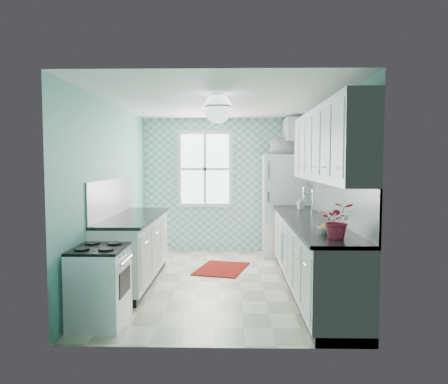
{
  "coord_description": "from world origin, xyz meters",
  "views": [
    {
      "loc": [
        0.19,
        -6.05,
        1.69
      ],
      "look_at": [
        0.05,
        0.25,
        1.25
      ],
      "focal_mm": 35.0,
      "sensor_mm": 36.0,
      "label": 1
    }
  ],
  "objects_px": {
    "ceiling_light": "(218,108)",
    "fruit_bowl": "(330,230)",
    "fridge": "(285,205)",
    "sink": "(301,212)",
    "microwave": "(285,147)",
    "stove": "(100,284)",
    "potted_plant": "(338,221)"
  },
  "relations": [
    {
      "from": "stove",
      "to": "ceiling_light",
      "type": "bearing_deg",
      "value": 38.65
    },
    {
      "from": "fridge",
      "to": "stove",
      "type": "relative_size",
      "value": 2.29
    },
    {
      "from": "fridge",
      "to": "ceiling_light",
      "type": "bearing_deg",
      "value": -115.29
    },
    {
      "from": "ceiling_light",
      "to": "fruit_bowl",
      "type": "xyz_separation_m",
      "value": [
        1.2,
        -0.7,
        -1.35
      ]
    },
    {
      "from": "fridge",
      "to": "sink",
      "type": "height_order",
      "value": "fridge"
    },
    {
      "from": "ceiling_light",
      "to": "fridge",
      "type": "bearing_deg",
      "value": 66.96
    },
    {
      "from": "ceiling_light",
      "to": "microwave",
      "type": "bearing_deg",
      "value": 66.96
    },
    {
      "from": "fridge",
      "to": "potted_plant",
      "type": "distance_m",
      "value": 3.66
    },
    {
      "from": "fridge",
      "to": "fruit_bowl",
      "type": "height_order",
      "value": "fridge"
    },
    {
      "from": "sink",
      "to": "potted_plant",
      "type": "relative_size",
      "value": 1.47
    },
    {
      "from": "ceiling_light",
      "to": "sink",
      "type": "relative_size",
      "value": 0.66
    },
    {
      "from": "fridge",
      "to": "potted_plant",
      "type": "height_order",
      "value": "fridge"
    },
    {
      "from": "ceiling_light",
      "to": "fruit_bowl",
      "type": "bearing_deg",
      "value": -30.22
    },
    {
      "from": "ceiling_light",
      "to": "potted_plant",
      "type": "bearing_deg",
      "value": -40.86
    },
    {
      "from": "microwave",
      "to": "potted_plant",
      "type": "bearing_deg",
      "value": 92.22
    },
    {
      "from": "stove",
      "to": "microwave",
      "type": "relative_size",
      "value": 1.51
    },
    {
      "from": "ceiling_light",
      "to": "stove",
      "type": "relative_size",
      "value": 0.44
    },
    {
      "from": "potted_plant",
      "to": "microwave",
      "type": "xyz_separation_m",
      "value": [
        -0.09,
        3.65,
        0.84
      ]
    },
    {
      "from": "fruit_bowl",
      "to": "ceiling_light",
      "type": "bearing_deg",
      "value": 149.78
    },
    {
      "from": "sink",
      "to": "stove",
      "type": "bearing_deg",
      "value": -137.56
    },
    {
      "from": "stove",
      "to": "microwave",
      "type": "height_order",
      "value": "microwave"
    },
    {
      "from": "fridge",
      "to": "sink",
      "type": "xyz_separation_m",
      "value": [
        0.09,
        -1.33,
        0.02
      ]
    },
    {
      "from": "ceiling_light",
      "to": "fridge",
      "type": "relative_size",
      "value": 0.19
    },
    {
      "from": "ceiling_light",
      "to": "fruit_bowl",
      "type": "relative_size",
      "value": 1.32
    },
    {
      "from": "microwave",
      "to": "fridge",
      "type": "bearing_deg",
      "value": 54.36
    },
    {
      "from": "stove",
      "to": "fruit_bowl",
      "type": "distance_m",
      "value": 2.47
    },
    {
      "from": "fridge",
      "to": "fruit_bowl",
      "type": "distance_m",
      "value": 3.31
    },
    {
      "from": "sink",
      "to": "microwave",
      "type": "xyz_separation_m",
      "value": [
        -0.09,
        1.33,
        1.03
      ]
    },
    {
      "from": "stove",
      "to": "fruit_bowl",
      "type": "xyz_separation_m",
      "value": [
        2.4,
        0.14,
        0.56
      ]
    },
    {
      "from": "sink",
      "to": "fruit_bowl",
      "type": "distance_m",
      "value": 1.97
    },
    {
      "from": "ceiling_light",
      "to": "fruit_bowl",
      "type": "distance_m",
      "value": 1.94
    },
    {
      "from": "ceiling_light",
      "to": "fridge",
      "type": "xyz_separation_m",
      "value": [
        1.11,
        2.61,
        -1.42
      ]
    }
  ]
}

